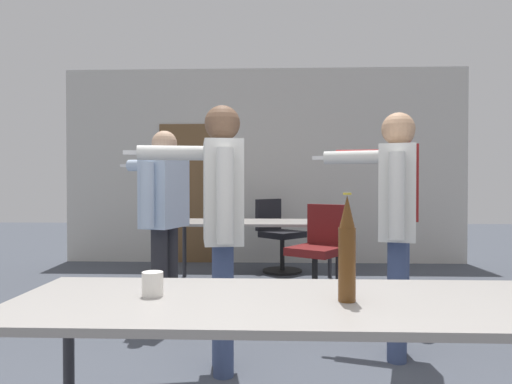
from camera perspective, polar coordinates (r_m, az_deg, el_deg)
back_wall at (r=6.77m, az=0.77°, el=3.19°), size 5.92×0.12×2.86m
conference_table_near at (r=1.78m, az=5.16°, el=-15.11°), size 2.16×0.74×0.73m
conference_table_far at (r=5.35m, az=-0.05°, el=-4.33°), size 1.94×0.82×0.73m
person_far_watching at (r=2.83m, az=-4.50°, el=-2.32°), size 0.82×0.59×1.65m
person_center_tall at (r=3.19m, az=17.05°, el=-2.10°), size 0.70×0.73×1.64m
person_left_plaid at (r=4.04m, az=-11.53°, el=-1.75°), size 0.72×0.79×1.62m
person_right_polo at (r=4.26m, az=17.44°, el=-0.52°), size 0.77×0.70×1.74m
office_chair_mid_tucked at (r=6.10m, az=2.79°, el=-5.64°), size 0.68×0.68×0.96m
office_chair_near_pushed at (r=4.74m, az=7.82°, el=-7.66°), size 0.66×0.68×0.95m
beer_bottle at (r=1.73m, az=11.31°, el=-7.15°), size 0.07×0.07×0.40m
drink_cup at (r=1.85m, az=-12.80°, el=-11.14°), size 0.08×0.08×0.09m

